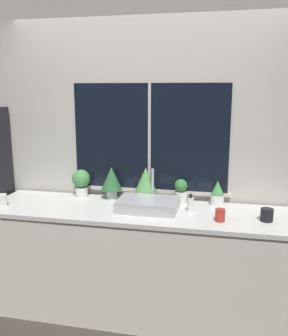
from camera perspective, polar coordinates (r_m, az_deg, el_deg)
The scene contains 13 objects.
ground_plane at distance 3.22m, azimuth -1.94°, elevation -24.07°, with size 14.00×14.00×0.00m, color #38332D.
wall_back at distance 3.36m, azimuth 0.97°, elevation 2.69°, with size 8.00×0.09×2.70m.
counter at distance 3.25m, azimuth -0.52°, elevation -14.09°, with size 2.59×0.69×0.92m.
sink at distance 3.07m, azimuth 0.60°, elevation -5.54°, with size 0.49×0.39×0.30m.
potted_plant_far_left at distance 3.46m, azimuth -9.55°, elevation -2.01°, with size 0.16×0.16×0.25m.
potted_plant_left at distance 3.36m, azimuth -4.97°, elevation -1.80°, with size 0.19×0.19×0.29m.
potted_plant_center at distance 3.28m, azimuth 0.26°, elevation -2.08°, with size 0.19×0.19×0.30m.
potted_plant_right at distance 3.25m, azimuth 5.64°, elevation -3.54°, with size 0.11×0.11×0.21m.
potted_plant_far_right at distance 3.23m, azimuth 11.12°, elevation -3.76°, with size 0.11×0.11×0.21m.
soap_bottle at distance 3.04m, azimuth 7.10°, elevation -5.50°, with size 0.05×0.05×0.15m.
mug_black at distance 2.95m, azimuth 18.21°, elevation -6.80°, with size 0.09×0.09×0.10m.
mug_red at distance 2.86m, azimuth 11.53°, elevation -7.04°, with size 0.07×0.07×0.10m.
mug_white at distance 3.37m, azimuth -20.83°, elevation -4.62°, with size 0.09×0.09×0.10m.
Camera 1 is at (0.65, -2.52, 1.89)m, focal length 40.00 mm.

